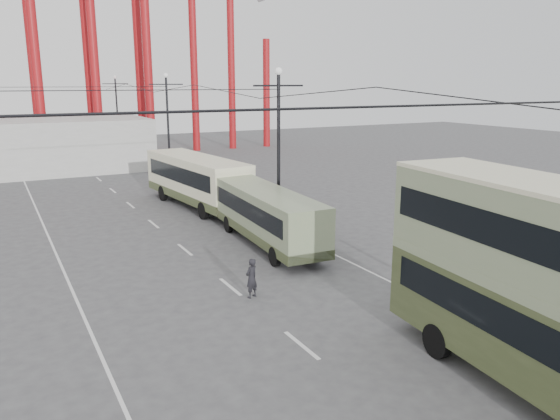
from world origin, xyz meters
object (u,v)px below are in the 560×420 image
double_decker_bus (560,285)px  single_decker_green (266,214)px  single_decker_cream (197,179)px  pedestrian (251,278)px

double_decker_bus → single_decker_green: bearing=95.5°
single_decker_green → single_decker_cream: bearing=94.5°
double_decker_bus → pedestrian: (-4.03, 10.41, -2.50)m
double_decker_bus → single_decker_cream: (-0.28, 27.23, -1.36)m
double_decker_bus → pedestrian: bearing=116.3°
double_decker_bus → single_decker_green: double_decker_bus is taller
pedestrian → single_decker_cream: bearing=-126.2°
double_decker_bus → single_decker_cream: 27.26m
double_decker_bus → pedestrian: double_decker_bus is taller
single_decker_cream → pedestrian: single_decker_cream is taller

